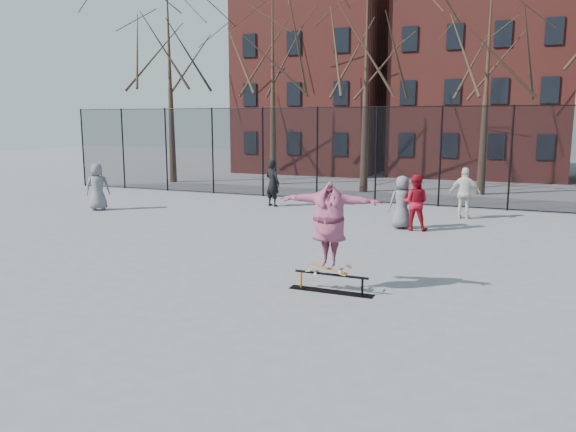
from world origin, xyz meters
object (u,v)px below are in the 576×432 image
at_px(skater, 329,227).
at_px(bystander_white, 465,193).
at_px(bystander_grey, 98,187).
at_px(skate_rail, 331,285).
at_px(bystander_black, 273,183).
at_px(bystander_extra, 402,202).
at_px(skateboard, 329,271).
at_px(bystander_red, 415,202).

relative_size(skater, bystander_white, 1.15).
relative_size(skater, bystander_grey, 1.15).
height_order(skate_rail, bystander_black, bystander_black).
bearing_deg(skate_rail, bystander_grey, 151.05).
bearing_deg(bystander_extra, bystander_white, -148.64).
xyz_separation_m(skateboard, bystander_white, (1.61, 9.97, 0.47)).
xyz_separation_m(skate_rail, skater, (-0.05, 0.00, 1.18)).
height_order(skate_rail, bystander_extra, bystander_extra).
distance_m(bystander_grey, bystander_white, 13.66).
xyz_separation_m(skater, bystander_white, (1.61, 9.97, -0.43)).
bearing_deg(bystander_black, skater, 141.03).
height_order(skate_rail, bystander_grey, bystander_grey).
bearing_deg(skateboard, bystander_red, 86.88).
bearing_deg(bystander_black, bystander_grey, 52.36).
height_order(skateboard, bystander_grey, bystander_grey).
height_order(skateboard, skater, skater).
distance_m(skateboard, bystander_extra, 7.28).
bearing_deg(bystander_black, skateboard, 141.03).
bearing_deg(bystander_red, bystander_black, -27.71).
height_order(bystander_grey, bystander_extra, bystander_grey).
bearing_deg(bystander_white, bystander_grey, 18.14).
xyz_separation_m(skate_rail, bystander_extra, (-0.09, 7.27, 0.70)).
bearing_deg(skate_rail, skater, 180.00).
bearing_deg(bystander_extra, skate_rail, 63.53).
distance_m(skater, bystander_grey, 13.25).
bearing_deg(skateboard, bystander_grey, 150.94).
xyz_separation_m(bystander_grey, bystander_white, (13.19, 3.54, 0.00)).
bearing_deg(bystander_extra, skater, 63.11).
bearing_deg(bystander_grey, skater, 116.17).
distance_m(skate_rail, bystander_white, 10.12).
distance_m(skater, bystander_red, 7.20).
bearing_deg(skateboard, skate_rail, 0.00).
bearing_deg(bystander_grey, bystander_white, 160.23).
bearing_deg(skateboard, bystander_extra, 90.29).
bearing_deg(bystander_grey, bystander_extra, 149.37).
relative_size(bystander_grey, bystander_white, 1.00).
bearing_deg(bystander_red, skateboard, 83.49).
bearing_deg(skater, bystander_grey, 143.76).
height_order(bystander_red, bystander_white, bystander_white).
xyz_separation_m(skate_rail, bystander_red, (0.34, 7.17, 0.73)).
xyz_separation_m(bystander_grey, bystander_black, (5.77, 3.54, 0.03)).
height_order(skater, bystander_white, skater).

